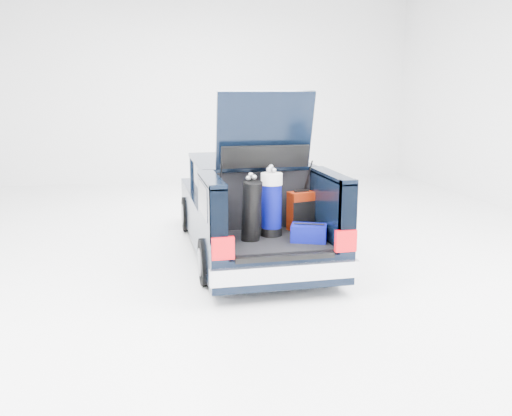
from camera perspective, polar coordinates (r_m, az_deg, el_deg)
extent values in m
plane|color=white|center=(8.54, -0.71, -4.56)|extent=(14.00, 14.00, 0.00)
cube|color=black|center=(9.03, -1.53, -0.35)|extent=(1.75, 3.00, 0.70)
cube|color=black|center=(10.56, -3.10, 0.95)|extent=(1.70, 0.30, 0.50)
cube|color=silver|center=(10.71, -3.21, 0.72)|extent=(1.72, 0.10, 0.22)
cube|color=black|center=(8.43, -0.93, 3.04)|extent=(1.55, 1.95, 0.54)
cube|color=black|center=(8.38, -0.94, 4.99)|extent=(1.62, 2.05, 0.06)
cube|color=black|center=(7.03, 1.72, -5.30)|extent=(1.75, 1.30, 0.40)
cube|color=black|center=(6.99, 1.69, -3.49)|extent=(1.32, 1.18, 0.05)
cube|color=black|center=(6.73, -4.67, -0.63)|extent=(0.20, 1.30, 0.85)
cube|color=black|center=(7.09, 7.84, -0.04)|extent=(0.20, 1.30, 0.85)
cube|color=black|center=(6.65, -4.73, 3.03)|extent=(0.20, 1.30, 0.06)
cube|color=black|center=(7.01, 7.94, 3.44)|extent=(0.20, 1.30, 0.06)
cube|color=black|center=(7.46, 0.61, 0.65)|extent=(1.36, 0.08, 0.84)
cube|color=silver|center=(6.40, 3.18, -6.84)|extent=(1.80, 0.12, 0.20)
cube|color=#BA070F|center=(6.17, -3.50, -4.25)|extent=(0.26, 0.07, 0.26)
cube|color=#BA070F|center=(6.55, 9.43, -3.43)|extent=(0.26, 0.07, 0.26)
cube|color=black|center=(6.38, 3.12, -5.25)|extent=(1.20, 0.06, 0.06)
cube|color=black|center=(7.16, 0.93, 8.17)|extent=(1.28, 0.33, 1.03)
cube|color=black|center=(7.19, 0.86, 9.30)|extent=(0.95, 0.17, 0.54)
cylinder|color=black|center=(9.73, -7.15, -0.65)|extent=(0.20, 0.62, 0.62)
cylinder|color=slate|center=(9.73, -7.15, -0.65)|extent=(0.23, 0.36, 0.36)
cylinder|color=black|center=(10.00, 2.25, -0.21)|extent=(0.20, 0.62, 0.62)
cylinder|color=slate|center=(10.00, 2.25, -0.21)|extent=(0.23, 0.36, 0.36)
cylinder|color=black|center=(7.05, -5.10, -5.65)|extent=(0.20, 0.62, 0.62)
cylinder|color=slate|center=(7.05, -5.10, -5.65)|extent=(0.23, 0.36, 0.36)
cylinder|color=black|center=(7.41, 7.63, -4.81)|extent=(0.20, 0.62, 0.62)
cylinder|color=slate|center=(7.41, 7.63, -4.81)|extent=(0.23, 0.36, 0.36)
cube|color=#671503|center=(7.40, 4.76, -0.31)|extent=(0.38, 0.28, 0.53)
cube|color=black|center=(7.34, 4.80, 1.82)|extent=(0.22, 0.10, 0.03)
cube|color=black|center=(7.32, 4.99, -0.89)|extent=(0.34, 0.10, 0.41)
cylinder|color=black|center=(6.80, -0.47, -0.36)|extent=(0.29, 0.37, 0.80)
cube|color=white|center=(6.89, -0.64, 0.04)|extent=(0.09, 0.03, 0.28)
sphere|color=#99999E|center=(6.73, -0.81, 3.17)|extent=(0.06, 0.06, 0.06)
sphere|color=#99999E|center=(6.70, -0.20, 3.28)|extent=(0.06, 0.06, 0.06)
cylinder|color=black|center=(7.15, 1.62, -2.48)|extent=(0.34, 0.34, 0.11)
cylinder|color=#04076D|center=(7.07, 1.64, 0.23)|extent=(0.31, 0.31, 0.59)
cylinder|color=white|center=(7.00, 1.66, 3.08)|extent=(0.34, 0.34, 0.15)
sphere|color=#99999E|center=(7.01, 1.88, 3.98)|extent=(0.07, 0.07, 0.07)
sphere|color=#99999E|center=(7.02, 1.58, 4.35)|extent=(0.07, 0.07, 0.07)
cube|color=#04076D|center=(6.90, 5.59, -2.63)|extent=(0.52, 0.43, 0.21)
cylinder|color=black|center=(6.87, 5.61, -1.70)|extent=(0.37, 0.16, 0.02)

